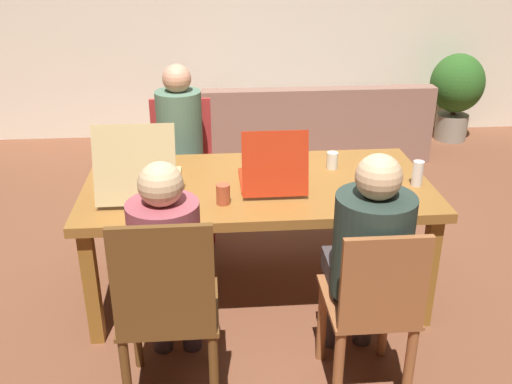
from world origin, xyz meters
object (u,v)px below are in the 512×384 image
object	(u,v)px
couch	(313,128)
chair_2	(182,159)
plate_1	(377,177)
drinking_glass_3	(290,151)
plate_0	(375,200)
chair_1	(372,310)
person_0	(167,259)
drinking_glass_0	(332,160)
drinking_glass_1	(223,194)
dining_table	(257,194)
person_1	(368,251)
pizza_box_1	(141,179)
person_2	(180,141)
potted_plant	(456,90)
drinking_glass_2	(418,173)
pizza_box_0	(272,177)
chair_0	(168,309)

from	to	relation	value
couch	chair_2	bearing A→B (deg)	-130.24
plate_1	drinking_glass_3	world-z (taller)	drinking_glass_3
plate_0	chair_1	bearing A→B (deg)	-104.52
person_0	drinking_glass_0	xyz separation A→B (m)	(0.93, 0.93, 0.08)
person_0	drinking_glass_1	xyz separation A→B (m)	(0.27, 0.49, 0.08)
dining_table	drinking_glass_0	size ratio (longest dim) A/B	19.43
dining_table	chair_1	bearing A→B (deg)	-64.83
person_0	drinking_glass_0	world-z (taller)	person_0
plate_1	drinking_glass_1	size ratio (longest dim) A/B	2.17
person_1	pizza_box_1	distance (m)	1.32
plate_0	drinking_glass_1	xyz separation A→B (m)	(-0.80, 0.05, 0.04)
pizza_box_1	plate_0	bearing A→B (deg)	-12.73
person_2	plate_1	xyz separation A→B (m)	(1.16, -0.76, 0.01)
person_1	couch	distance (m)	3.18
person_0	drinking_glass_3	world-z (taller)	person_0
drinking_glass_1	chair_2	bearing A→B (deg)	102.66
person_0	potted_plant	distance (m)	4.39
chair_1	drinking_glass_0	bearing A→B (deg)	88.39
plate_1	drinking_glass_0	distance (m)	0.30
person_0	drinking_glass_2	distance (m)	1.50
plate_0	drinking_glass_1	bearing A→B (deg)	176.51
drinking_glass_2	pizza_box_1	bearing A→B (deg)	176.97
person_0	plate_1	distance (m)	1.38
plate_1	drinking_glass_2	distance (m)	0.23
person_0	potted_plant	xyz separation A→B (m)	(2.75, 3.42, -0.16)
drinking_glass_0	drinking_glass_3	size ratio (longest dim) A/B	0.70
drinking_glass_3	person_1	bearing A→B (deg)	-79.08
chair_1	drinking_glass_3	bearing A→B (deg)	99.72
person_0	pizza_box_0	xyz separation A→B (m)	(0.54, 0.71, 0.08)
chair_1	couch	size ratio (longest dim) A/B	0.43
drinking_glass_3	plate_0	bearing A→B (deg)	-58.91
chair_2	person_2	xyz separation A→B (m)	(0.00, -0.16, 0.19)
dining_table	person_0	size ratio (longest dim) A/B	1.65
chair_1	pizza_box_1	distance (m)	1.43
person_2	pizza_box_1	size ratio (longest dim) A/B	2.31
chair_0	plate_1	world-z (taller)	chair_0
pizza_box_0	drinking_glass_0	world-z (taller)	pizza_box_0
person_0	couch	distance (m)	3.36
dining_table	drinking_glass_3	size ratio (longest dim) A/B	13.62
person_1	couch	xyz separation A→B (m)	(0.31, 3.14, -0.44)
chair_1	pizza_box_0	bearing A→B (deg)	112.20
person_0	chair_2	bearing A→B (deg)	90.00
pizza_box_1	drinking_glass_2	bearing A→B (deg)	-3.03
pizza_box_1	potted_plant	bearing A→B (deg)	42.63
drinking_glass_0	couch	distance (m)	2.25
pizza_box_0	drinking_glass_0	distance (m)	0.45
pizza_box_1	drinking_glass_0	distance (m)	1.13
chair_0	couch	xyz separation A→B (m)	(1.21, 3.27, -0.28)
person_1	pizza_box_0	xyz separation A→B (m)	(-0.36, 0.74, 0.06)
person_0	drinking_glass_3	size ratio (longest dim) A/B	8.23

